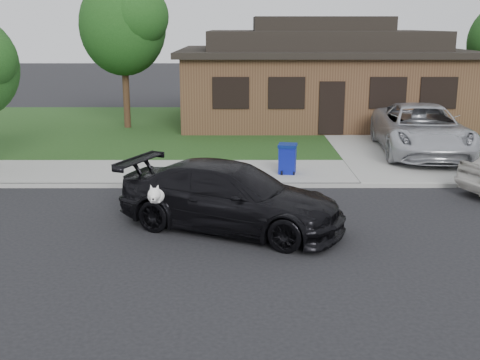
{
  "coord_description": "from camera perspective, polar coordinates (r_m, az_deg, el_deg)",
  "views": [
    {
      "loc": [
        0.33,
        -12.79,
        4.43
      ],
      "look_at": [
        0.35,
        0.09,
        1.1
      ],
      "focal_mm": 45.0,
      "sensor_mm": 36.0,
      "label": 1
    }
  ],
  "objects": [
    {
      "name": "minivan",
      "position": [
        21.5,
        16.8,
        4.62
      ],
      "size": [
        3.23,
        6.17,
        1.66
      ],
      "primitive_type": "imported",
      "rotation": [
        0.0,
        0.0,
        -0.08
      ],
      "color": "#B8BAC0",
      "rests_on": "driveway"
    },
    {
      "name": "ground",
      "position": [
        13.54,
        -1.47,
        -4.61
      ],
      "size": [
        120.0,
        120.0,
        0.0
      ],
      "primitive_type": "plane",
      "color": "black",
      "rests_on": "ground"
    },
    {
      "name": "tree_0",
      "position": [
        26.08,
        -10.73,
        14.37
      ],
      "size": [
        3.78,
        3.6,
        6.34
      ],
      "color": "#332114",
      "rests_on": "ground"
    },
    {
      "name": "sidewalk",
      "position": [
        18.32,
        -1.11,
        0.7
      ],
      "size": [
        60.0,
        3.0,
        0.12
      ],
      "primitive_type": "cube",
      "color": "gray",
      "rests_on": "ground"
    },
    {
      "name": "house",
      "position": [
        28.12,
        7.52,
        9.7
      ],
      "size": [
        12.6,
        8.6,
        4.65
      ],
      "color": "#422B1C",
      "rests_on": "ground"
    },
    {
      "name": "sedan",
      "position": [
        13.3,
        -0.89,
        -1.61
      ],
      "size": [
        5.5,
        3.96,
        1.48
      ],
      "rotation": [
        0.0,
        0.0,
        1.15
      ],
      "color": "black",
      "rests_on": "ground"
    },
    {
      "name": "driveway",
      "position": [
        23.88,
        13.68,
        3.57
      ],
      "size": [
        4.5,
        13.0,
        0.14
      ],
      "primitive_type": "cube",
      "color": "gray",
      "rests_on": "ground"
    },
    {
      "name": "recycling_bin",
      "position": [
        17.98,
        4.52,
        2.05
      ],
      "size": [
        0.62,
        0.62,
        0.89
      ],
      "rotation": [
        0.0,
        0.0,
        -0.19
      ],
      "color": "navy",
      "rests_on": "sidewalk"
    },
    {
      "name": "lawn",
      "position": [
        26.16,
        -0.81,
        4.89
      ],
      "size": [
        60.0,
        13.0,
        0.13
      ],
      "primitive_type": "cube",
      "color": "#193814",
      "rests_on": "ground"
    },
    {
      "name": "curb",
      "position": [
        16.87,
        -1.2,
        -0.52
      ],
      "size": [
        60.0,
        0.12,
        0.12
      ],
      "primitive_type": "cube",
      "color": "gray",
      "rests_on": "ground"
    }
  ]
}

